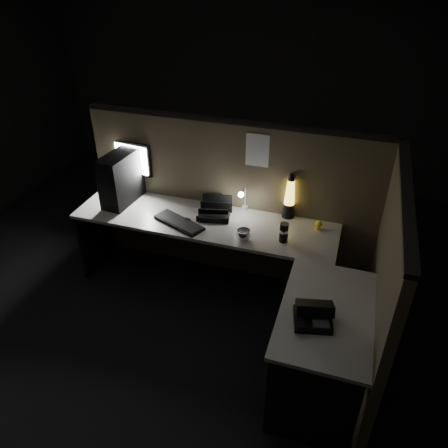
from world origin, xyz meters
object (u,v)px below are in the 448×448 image
(pc_tower, at_px, (121,178))
(monitor, at_px, (133,162))
(desk_phone, at_px, (313,315))
(keyboard, at_px, (179,223))
(lava_lamp, at_px, (289,199))

(pc_tower, height_order, monitor, monitor)
(monitor, distance_m, desk_phone, 2.24)
(pc_tower, relative_size, desk_phone, 1.69)
(keyboard, bearing_deg, desk_phone, -9.33)
(desk_phone, bearing_deg, lava_lamp, 94.77)
(lava_lamp, relative_size, desk_phone, 1.50)
(monitor, relative_size, lava_lamp, 1.20)
(lava_lamp, distance_m, desk_phone, 1.27)
(pc_tower, relative_size, lava_lamp, 1.13)
(monitor, relative_size, keyboard, 1.05)
(pc_tower, bearing_deg, keyboard, -12.96)
(monitor, distance_m, lava_lamp, 1.49)
(keyboard, relative_size, desk_phone, 1.72)
(keyboard, bearing_deg, pc_tower, -174.80)
(monitor, xyz_separation_m, desk_phone, (1.87, -1.21, -0.25))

